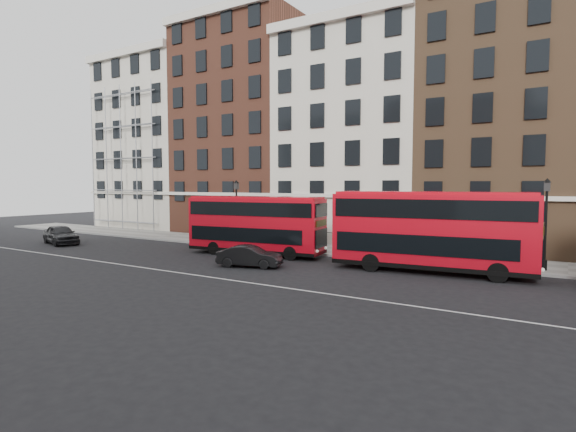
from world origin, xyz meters
The scene contains 12 objects.
ground centered at (0.00, 0.00, 0.00)m, with size 120.00×120.00×0.00m, color black.
pavement centered at (0.00, 10.50, 0.07)m, with size 80.00×5.00×0.15m, color gray.
kerb centered at (0.00, 8.00, 0.08)m, with size 80.00×0.30×0.16m, color gray.
road_centre_line centered at (0.00, -2.00, 0.01)m, with size 70.00×0.12×0.01m, color white.
building_terrace centered at (-0.31, 17.88, 10.24)m, with size 64.00×11.95×22.00m.
bus_b centered at (-2.78, 5.68, 2.28)m, with size 10.33×3.60×4.25m.
bus_c centered at (9.66, 5.68, 2.52)m, with size 11.38×3.71×4.70m.
car_rear centered at (-20.62, 1.84, 0.82)m, with size 1.94×4.83×1.65m, color #242527.
car_front centered at (-0.33, 1.67, 0.66)m, with size 1.40×4.01×1.32m, color black.
lamp_post_left centered at (-6.62, 8.38, 3.08)m, with size 0.44×0.44×5.33m.
lamp_post_right centered at (15.32, 9.17, 3.08)m, with size 0.44×0.44×5.33m.
iron_railings centered at (0.00, 12.70, 0.65)m, with size 6.60×0.06×1.00m, color black, non-canonical shape.
Camera 1 is at (16.19, -20.56, 5.10)m, focal length 28.00 mm.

